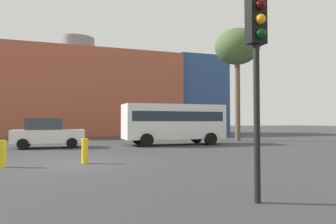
# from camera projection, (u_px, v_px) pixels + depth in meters

# --- Properties ---
(ground_plane) EXTENTS (200.00, 200.00, 0.00)m
(ground_plane) POSITION_uv_depth(u_px,v_px,m) (75.00, 163.00, 11.63)
(ground_plane) COLOR #38383A
(building_backdrop) EXTENTS (35.71, 10.20, 11.48)m
(building_backdrop) POSITION_uv_depth(u_px,v_px,m) (77.00, 94.00, 36.19)
(building_backdrop) COLOR #B2563D
(building_backdrop) RESTS_ON ground_plane
(parked_car_2) EXTENTS (4.07, 2.00, 1.76)m
(parked_car_2) POSITION_uv_depth(u_px,v_px,m) (48.00, 133.00, 18.36)
(parked_car_2) COLOR white
(parked_car_2) RESTS_ON ground_plane
(white_bus) EXTENTS (6.80, 2.62, 2.72)m
(white_bus) POSITION_uv_depth(u_px,v_px,m) (174.00, 121.00, 20.85)
(white_bus) COLOR white
(white_bus) RESTS_ON ground_plane
(traffic_light_near_right) EXTENTS (0.37, 0.36, 3.97)m
(traffic_light_near_right) POSITION_uv_depth(u_px,v_px,m) (257.00, 52.00, 5.95)
(traffic_light_near_right) COLOR black
(traffic_light_near_right) RESTS_ON ground_plane
(bare_tree_0) EXTENTS (3.71, 3.71, 9.28)m
(bare_tree_0) POSITION_uv_depth(u_px,v_px,m) (237.00, 48.00, 25.36)
(bare_tree_0) COLOR brown
(bare_tree_0) RESTS_ON ground_plane
(bollard_yellow_0) EXTENTS (0.24, 0.24, 0.93)m
(bollard_yellow_0) POSITION_uv_depth(u_px,v_px,m) (2.00, 154.00, 10.49)
(bollard_yellow_0) COLOR yellow
(bollard_yellow_0) RESTS_ON ground_plane
(bollard_yellow_1) EXTENTS (0.24, 0.24, 0.94)m
(bollard_yellow_1) POSITION_uv_depth(u_px,v_px,m) (85.00, 151.00, 11.44)
(bollard_yellow_1) COLOR yellow
(bollard_yellow_1) RESTS_ON ground_plane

